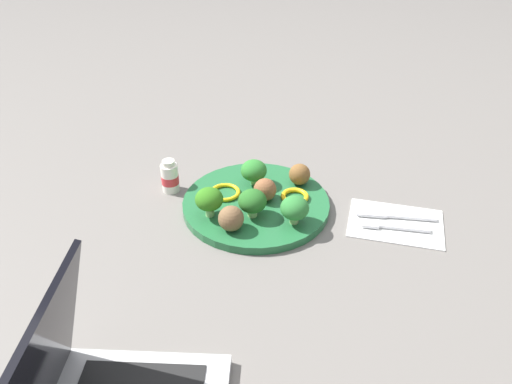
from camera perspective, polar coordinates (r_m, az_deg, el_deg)
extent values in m
plane|color=slate|center=(0.99, 0.00, -1.72)|extent=(4.00, 4.00, 0.00)
cylinder|color=#236638|center=(0.99, 0.00, -1.35)|extent=(0.28, 0.28, 0.02)
cylinder|color=#9DCB7A|center=(0.94, -0.56, -2.28)|extent=(0.02, 0.02, 0.01)
ellipsoid|color=#266322|center=(0.93, -0.57, -0.99)|extent=(0.05, 0.05, 0.04)
cylinder|color=#8DCD72|center=(1.03, -0.24, 1.19)|extent=(0.01, 0.01, 0.01)
ellipsoid|color=#2C762C|center=(1.02, -0.25, 2.40)|extent=(0.05, 0.05, 0.04)
cylinder|color=#9BC87F|center=(0.94, -5.11, -2.16)|extent=(0.02, 0.02, 0.02)
ellipsoid|color=#2F701A|center=(0.93, -5.20, -0.79)|extent=(0.05, 0.05, 0.04)
cylinder|color=#94B970|center=(0.93, 4.23, -3.05)|extent=(0.02, 0.02, 0.01)
ellipsoid|color=#2D7632|center=(0.91, 4.29, -1.77)|extent=(0.05, 0.05, 0.04)
sphere|color=brown|center=(1.03, 4.83, 1.96)|extent=(0.04, 0.04, 0.04)
sphere|color=brown|center=(0.98, 1.00, 0.26)|extent=(0.04, 0.04, 0.04)
sphere|color=brown|center=(0.90, -2.78, -2.94)|extent=(0.05, 0.05, 0.05)
torus|color=yellow|center=(0.99, 4.31, -0.48)|extent=(0.07, 0.07, 0.01)
torus|color=yellow|center=(1.00, -3.43, -0.03)|extent=(0.08, 0.08, 0.01)
cube|color=white|center=(0.98, 15.16, -3.30)|extent=(0.18, 0.14, 0.01)
cube|color=silver|center=(0.97, 16.06, -3.77)|extent=(0.09, 0.02, 0.01)
cube|color=silver|center=(0.96, 12.52, -3.44)|extent=(0.03, 0.02, 0.01)
cube|color=silver|center=(1.00, 16.78, -2.57)|extent=(0.09, 0.01, 0.01)
cube|color=silver|center=(0.99, 12.66, -2.28)|extent=(0.06, 0.02, 0.01)
cylinder|color=white|center=(1.04, -9.47, 1.55)|extent=(0.03, 0.03, 0.06)
cylinder|color=red|center=(1.04, -9.46, 1.41)|extent=(0.03, 0.03, 0.02)
cylinder|color=silver|center=(1.02, -9.65, 3.18)|extent=(0.02, 0.02, 0.01)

